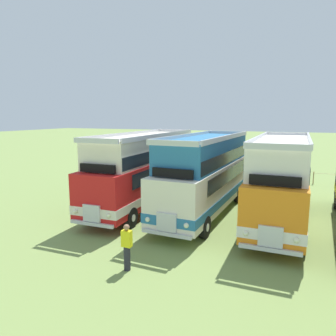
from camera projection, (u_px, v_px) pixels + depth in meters
name	position (u px, v px, depth m)	size (l,w,h in m)	color
ground_plane	(320.00, 227.00, 15.97)	(200.00, 200.00, 0.00)	#7A934C
bus_first_in_row	(146.00, 167.00, 19.73)	(2.80, 11.64, 4.52)	red
bus_second_in_row	(206.00, 173.00, 17.78)	(2.93, 10.38, 4.52)	silver
bus_third_in_row	(281.00, 178.00, 16.25)	(2.63, 10.21, 4.52)	orange
marshal_person	(127.00, 247.00, 11.34)	(0.36, 0.24, 1.73)	#23232D
rope_fence_line	(314.00, 176.00, 25.80)	(26.06, 0.08, 1.05)	#8C704C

